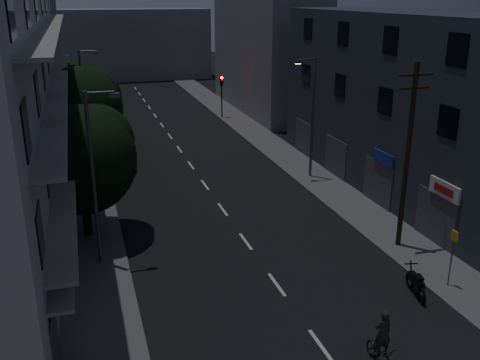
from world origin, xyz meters
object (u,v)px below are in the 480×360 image
utility_pole (408,154)px  cyclist (381,347)px  motorcycle (416,284)px  bus_stop_sign (453,248)px

utility_pole → cyclist: (-5.63, -7.73, -4.14)m
cyclist → motorcycle: bearing=42.0°
bus_stop_sign → motorcycle: (-1.68, -0.08, -1.38)m
bus_stop_sign → cyclist: bus_stop_sign is taller
utility_pole → cyclist: bearing=-126.1°
utility_pole → cyclist: size_ratio=4.16×
motorcycle → cyclist: cyclist is taller
utility_pole → motorcycle: utility_pole is taller
bus_stop_sign → utility_pole: bearing=87.9°
bus_stop_sign → cyclist: bearing=-146.3°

